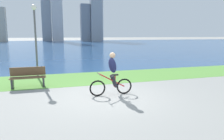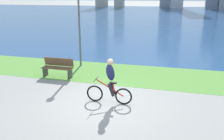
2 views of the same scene
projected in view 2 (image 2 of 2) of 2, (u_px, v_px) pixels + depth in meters
name	position (u px, v px, depth m)	size (l,w,h in m)	color
ground_plane	(103.00, 105.00, 8.84)	(300.00, 300.00, 0.00)	gray
grass_strip_bayside	(125.00, 74.00, 12.31)	(120.00, 3.46, 0.01)	#59933D
bay_water_surface	(166.00, 15.00, 46.92)	(300.00, 71.49, 0.00)	navy
cyclist_lead	(110.00, 81.00, 8.79)	(1.70, 0.52, 1.66)	black
bench_near_path	(58.00, 68.00, 11.81)	(1.50, 0.47, 0.90)	brown
lamppost_tall	(79.00, 19.00, 13.07)	(0.28, 0.28, 3.85)	#595960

